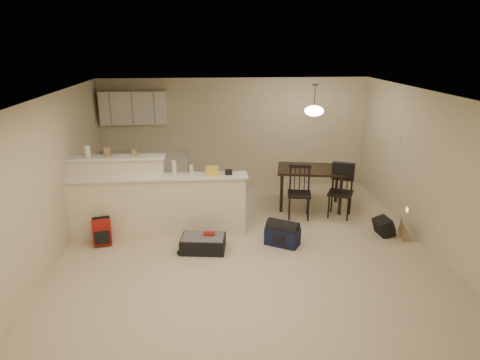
{
  "coord_description": "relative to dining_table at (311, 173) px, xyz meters",
  "views": [
    {
      "loc": [
        -0.62,
        -6.07,
        3.26
      ],
      "look_at": [
        -0.1,
        0.7,
        1.05
      ],
      "focal_mm": 32.0,
      "sensor_mm": 36.0,
      "label": 1
    }
  ],
  "objects": [
    {
      "name": "room",
      "position": [
        -1.43,
        -2.04,
        0.52
      ],
      "size": [
        7.0,
        7.02,
        2.5
      ],
      "color": "beige",
      "rests_on": "ground"
    },
    {
      "name": "breakfast_bar",
      "position": [
        -3.19,
        -1.06,
        -0.12
      ],
      "size": [
        3.08,
        0.58,
        1.39
      ],
      "color": "#F0E4C2",
      "rests_on": "ground"
    },
    {
      "name": "upper_cabinets",
      "position": [
        -3.63,
        1.28,
        1.17
      ],
      "size": [
        1.4,
        0.34,
        0.7
      ],
      "primitive_type": "cube",
      "color": "white",
      "rests_on": "room"
    },
    {
      "name": "kitchen_counter",
      "position": [
        -3.43,
        1.15,
        -0.28
      ],
      "size": [
        1.8,
        0.6,
        0.9
      ],
      "primitive_type": "cube",
      "color": "white",
      "rests_on": "ground"
    },
    {
      "name": "thermostat",
      "position": [
        1.55,
        -0.49,
        0.77
      ],
      "size": [
        0.02,
        0.12,
        0.12
      ],
      "primitive_type": "cube",
      "color": "beige",
      "rests_on": "room"
    },
    {
      "name": "jar",
      "position": [
        -4.09,
        -0.92,
        0.76
      ],
      "size": [
        0.1,
        0.1,
        0.2
      ],
      "primitive_type": "cylinder",
      "color": "silver",
      "rests_on": "breakfast_bar"
    },
    {
      "name": "cereal_box",
      "position": [
        -3.76,
        -0.92,
        0.74
      ],
      "size": [
        0.1,
        0.07,
        0.16
      ],
      "primitive_type": "cube",
      "color": "#96784D",
      "rests_on": "breakfast_bar"
    },
    {
      "name": "small_box",
      "position": [
        -3.31,
        -0.92,
        0.72
      ],
      "size": [
        0.08,
        0.06,
        0.12
      ],
      "primitive_type": "cube",
      "color": "#96784D",
      "rests_on": "breakfast_bar"
    },
    {
      "name": "bottle_a",
      "position": [
        -2.63,
        -1.14,
        0.49
      ],
      "size": [
        0.07,
        0.07,
        0.26
      ],
      "primitive_type": "cylinder",
      "color": "silver",
      "rests_on": "breakfast_bar"
    },
    {
      "name": "bottle_b",
      "position": [
        -2.35,
        -1.14,
        0.45
      ],
      "size": [
        0.06,
        0.06,
        0.18
      ],
      "primitive_type": "cylinder",
      "color": "silver",
      "rests_on": "breakfast_bar"
    },
    {
      "name": "bag_lump",
      "position": [
        -2.0,
        -1.14,
        0.43
      ],
      "size": [
        0.22,
        0.18,
        0.14
      ],
      "primitive_type": "cube",
      "color": "#96784D",
      "rests_on": "breakfast_bar"
    },
    {
      "name": "pouch",
      "position": [
        -1.71,
        -1.14,
        0.4
      ],
      "size": [
        0.12,
        0.1,
        0.08
      ],
      "primitive_type": "cube",
      "color": "#96784D",
      "rests_on": "breakfast_bar"
    },
    {
      "name": "dining_table",
      "position": [
        0.0,
        0.0,
        0.0
      ],
      "size": [
        1.46,
        1.11,
        0.83
      ],
      "rotation": [
        0.0,
        0.0,
        -0.19
      ],
      "color": "black",
      "rests_on": "ground"
    },
    {
      "name": "pendant_lamp",
      "position": [
        0.0,
        0.0,
        1.26
      ],
      "size": [
        0.36,
        0.36,
        0.62
      ],
      "color": "brown",
      "rests_on": "room"
    },
    {
      "name": "dining_chair_near",
      "position": [
        -0.34,
        -0.53,
        -0.22
      ],
      "size": [
        0.51,
        0.5,
        1.01
      ],
      "primitive_type": null,
      "rotation": [
        0.0,
        0.0,
        -0.19
      ],
      "color": "black",
      "rests_on": "ground"
    },
    {
      "name": "dining_chair_far",
      "position": [
        0.46,
        -0.55,
        -0.22
      ],
      "size": [
        0.58,
        0.57,
        1.02
      ],
      "primitive_type": null,
      "rotation": [
        0.0,
        0.0,
        -0.44
      ],
      "color": "black",
      "rests_on": "ground"
    },
    {
      "name": "suitcase",
      "position": [
        -2.17,
        -1.79,
        -0.61
      ],
      "size": [
        0.76,
        0.54,
        0.24
      ],
      "primitive_type": "cube",
      "rotation": [
        0.0,
        0.0,
        -0.13
      ],
      "color": "black",
      "rests_on": "ground"
    },
    {
      "name": "red_backpack",
      "position": [
        -3.86,
        -1.43,
        -0.5
      ],
      "size": [
        0.33,
        0.25,
        0.45
      ],
      "primitive_type": "cube",
      "rotation": [
        0.0,
        0.0,
        0.22
      ],
      "color": "#A61B12",
      "rests_on": "ground"
    },
    {
      "name": "navy_duffel",
      "position": [
        -0.85,
        -1.67,
        -0.58
      ],
      "size": [
        0.62,
        0.54,
        0.3
      ],
      "primitive_type": "cube",
      "rotation": [
        0.0,
        0.0,
        -0.53
      ],
      "color": "#12193A",
      "rests_on": "ground"
    },
    {
      "name": "black_daypack",
      "position": [
        0.99,
        -1.43,
        -0.58
      ],
      "size": [
        0.27,
        0.36,
        0.3
      ],
      "primitive_type": "cube",
      "rotation": [
        0.0,
        0.0,
        1.67
      ],
      "color": "black",
      "rests_on": "ground"
    },
    {
      "name": "cardboard_sheet",
      "position": [
        1.27,
        -1.6,
        -0.58
      ],
      "size": [
        0.08,
        0.37,
        0.29
      ],
      "primitive_type": "cube",
      "rotation": [
        0.0,
        0.0,
        1.41
      ],
      "color": "#96784D",
      "rests_on": "ground"
    }
  ]
}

